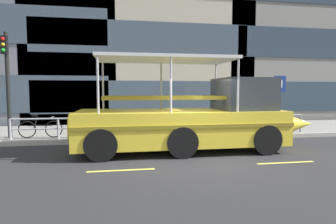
% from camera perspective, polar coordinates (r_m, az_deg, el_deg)
% --- Properties ---
extents(ground_plane, '(120.00, 120.00, 0.00)m').
position_cam_1_polar(ground_plane, '(8.70, 6.57, -9.69)').
color(ground_plane, '#2B2B2D').
extents(sidewalk, '(32.00, 4.80, 0.18)m').
position_cam_1_polar(sidewalk, '(14.05, 0.29, -3.85)').
color(sidewalk, gray).
rests_on(sidewalk, ground_plane).
extents(curb_edge, '(32.00, 0.18, 0.18)m').
position_cam_1_polar(curb_edge, '(11.63, 2.36, -5.60)').
color(curb_edge, '#B2ADA3').
rests_on(curb_edge, ground_plane).
extents(lane_centreline, '(25.80, 0.12, 0.01)m').
position_cam_1_polar(lane_centreline, '(7.91, 8.30, -11.13)').
color(lane_centreline, '#DBD64C').
rests_on(lane_centreline, ground_plane).
extents(curb_guardrail, '(12.73, 0.09, 0.85)m').
position_cam_1_polar(curb_guardrail, '(11.79, -0.00, -2.20)').
color(curb_guardrail, '#9EA0A8').
rests_on(curb_guardrail, sidewalk).
extents(traffic_light_pole, '(0.24, 0.46, 4.32)m').
position_cam_1_polar(traffic_light_pole, '(13.05, -30.57, 6.78)').
color(traffic_light_pole, black).
rests_on(traffic_light_pole, sidewalk).
extents(parking_sign, '(0.60, 0.12, 2.65)m').
position_cam_1_polar(parking_sign, '(14.16, 22.19, 3.56)').
color(parking_sign, '#4C4F54').
rests_on(parking_sign, sidewalk).
extents(leaned_bicycle, '(1.74, 0.46, 0.96)m').
position_cam_1_polar(leaned_bicycle, '(12.45, -25.07, -3.18)').
color(leaned_bicycle, black).
rests_on(leaned_bicycle, sidewalk).
extents(duck_tour_boat, '(8.91, 2.53, 3.26)m').
position_cam_1_polar(duck_tour_boat, '(9.81, 5.64, -1.60)').
color(duck_tour_boat, yellow).
rests_on(duck_tour_boat, ground_plane).
extents(pedestrian_near_bow, '(0.21, 0.43, 1.50)m').
position_cam_1_polar(pedestrian_near_bow, '(13.78, 15.76, -0.01)').
color(pedestrian_near_bow, '#47423D').
rests_on(pedestrian_near_bow, sidewalk).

